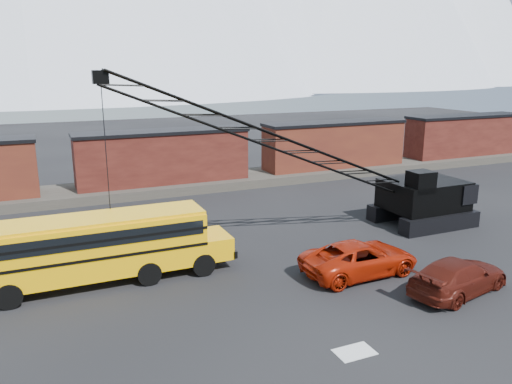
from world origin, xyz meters
TOP-DOWN VIEW (x-y plane):
  - ground at (0.00, 0.00)m, footprint 160.00×160.00m
  - gravel_berm at (0.00, 22.00)m, footprint 120.00×5.00m
  - boxcar_mid at (0.00, 22.00)m, footprint 13.70×3.10m
  - boxcar_east_near at (16.00, 22.00)m, footprint 13.70×3.10m
  - boxcar_east_far at (32.00, 22.00)m, footprint 13.70×3.10m
  - snow_patch at (0.50, -4.00)m, footprint 1.40×0.90m
  - school_bus at (-6.77, 5.62)m, footprint 11.65×2.65m
  - red_pickup at (4.63, 1.64)m, footprint 5.91×2.88m
  - maroon_suv at (7.42, -1.81)m, footprint 5.69×3.27m
  - crawler_crane at (4.53, 6.85)m, footprint 22.41×4.20m

SIDE VIEW (x-z plane):
  - ground at x=0.00m, z-range 0.00..0.00m
  - snow_patch at x=0.50m, z-range 0.00..0.02m
  - gravel_berm at x=0.00m, z-range 0.00..0.70m
  - maroon_suv at x=7.42m, z-range 0.00..1.55m
  - red_pickup at x=4.63m, z-range 0.00..1.62m
  - school_bus at x=-6.77m, z-range 0.20..3.39m
  - boxcar_mid at x=0.00m, z-range 0.68..4.85m
  - boxcar_east_near at x=16.00m, z-range 0.68..4.85m
  - boxcar_east_far at x=32.00m, z-range 0.68..4.85m
  - crawler_crane at x=4.53m, z-range 0.17..9.97m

